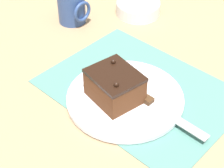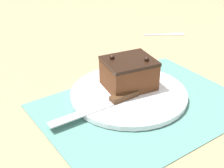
# 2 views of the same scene
# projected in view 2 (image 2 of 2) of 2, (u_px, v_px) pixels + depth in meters

# --- Properties ---
(ground_plane) EXTENTS (3.00, 3.00, 0.00)m
(ground_plane) POSITION_uv_depth(u_px,v_px,m) (143.00, 107.00, 0.72)
(ground_plane) COLOR #9E7F5B
(placemat_woven) EXTENTS (0.46, 0.34, 0.00)m
(placemat_woven) POSITION_uv_depth(u_px,v_px,m) (143.00, 107.00, 0.72)
(placemat_woven) COLOR slate
(placemat_woven) RESTS_ON ground_plane
(cake_plate) EXTENTS (0.28, 0.28, 0.01)m
(cake_plate) POSITION_uv_depth(u_px,v_px,m) (130.00, 93.00, 0.76)
(cake_plate) COLOR white
(cake_plate) RESTS_ON placemat_woven
(chocolate_cake) EXTENTS (0.13, 0.12, 0.08)m
(chocolate_cake) POSITION_uv_depth(u_px,v_px,m) (129.00, 73.00, 0.76)
(chocolate_cake) COLOR #512D19
(chocolate_cake) RESTS_ON cake_plate
(serving_knife) EXTENTS (0.22, 0.03, 0.01)m
(serving_knife) POSITION_uv_depth(u_px,v_px,m) (111.00, 102.00, 0.70)
(serving_knife) COLOR #472D19
(serving_knife) RESTS_ON cake_plate
(dessert_fork) EXTENTS (0.14, 0.09, 0.01)m
(dessert_fork) POSITION_uv_depth(u_px,v_px,m) (167.00, 34.00, 1.14)
(dessert_fork) COLOR #B7BABF
(dessert_fork) RESTS_ON ground_plane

